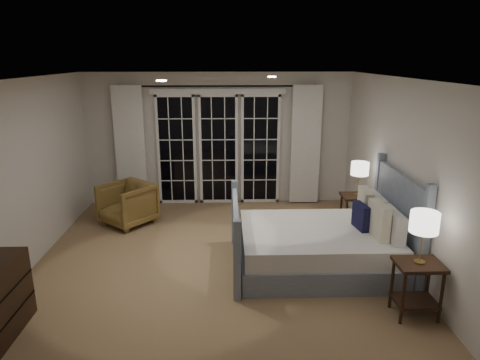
{
  "coord_description": "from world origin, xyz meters",
  "views": [
    {
      "loc": [
        0.16,
        -5.55,
        2.75
      ],
      "look_at": [
        0.35,
        0.37,
        1.05
      ],
      "focal_mm": 32.0,
      "sensor_mm": 36.0,
      "label": 1
    }
  ],
  "objects_px": {
    "lamp_left": "(424,223)",
    "bed": "(321,244)",
    "lamp_right": "(360,169)",
    "armchair": "(127,204)",
    "nightstand_right": "(357,208)",
    "nightstand_left": "(417,281)"
  },
  "relations": [
    {
      "from": "lamp_left",
      "to": "bed",
      "type": "bearing_deg",
      "value": 123.99
    },
    {
      "from": "lamp_right",
      "to": "armchair",
      "type": "xyz_separation_m",
      "value": [
        -3.77,
        0.53,
        -0.72
      ]
    },
    {
      "from": "bed",
      "to": "nightstand_right",
      "type": "height_order",
      "value": "bed"
    },
    {
      "from": "nightstand_left",
      "to": "armchair",
      "type": "relative_size",
      "value": 0.81
    },
    {
      "from": "nightstand_right",
      "to": "lamp_left",
      "type": "distance_m",
      "value": 2.39
    },
    {
      "from": "bed",
      "to": "lamp_left",
      "type": "relative_size",
      "value": 3.87
    },
    {
      "from": "lamp_left",
      "to": "armchair",
      "type": "height_order",
      "value": "lamp_left"
    },
    {
      "from": "nightstand_left",
      "to": "nightstand_right",
      "type": "bearing_deg",
      "value": 89.52
    },
    {
      "from": "bed",
      "to": "nightstand_left",
      "type": "distance_m",
      "value": 1.43
    },
    {
      "from": "bed",
      "to": "nightstand_right",
      "type": "xyz_separation_m",
      "value": [
        0.82,
        1.11,
        0.1
      ]
    },
    {
      "from": "bed",
      "to": "lamp_left",
      "type": "height_order",
      "value": "bed"
    },
    {
      "from": "lamp_left",
      "to": "nightstand_right",
      "type": "bearing_deg",
      "value": 89.52
    },
    {
      "from": "nightstand_left",
      "to": "bed",
      "type": "bearing_deg",
      "value": 123.99
    },
    {
      "from": "nightstand_left",
      "to": "lamp_right",
      "type": "bearing_deg",
      "value": 89.52
    },
    {
      "from": "nightstand_right",
      "to": "lamp_right",
      "type": "xyz_separation_m",
      "value": [
        0.0,
        0.0,
        0.65
      ]
    },
    {
      "from": "nightstand_right",
      "to": "armchair",
      "type": "xyz_separation_m",
      "value": [
        -3.77,
        0.53,
        -0.07
      ]
    },
    {
      "from": "bed",
      "to": "nightstand_left",
      "type": "height_order",
      "value": "bed"
    },
    {
      "from": "nightstand_right",
      "to": "lamp_left",
      "type": "relative_size",
      "value": 1.13
    },
    {
      "from": "lamp_left",
      "to": "armchair",
      "type": "distance_m",
      "value": 4.75
    },
    {
      "from": "lamp_right",
      "to": "nightstand_left",
      "type": "bearing_deg",
      "value": -90.48
    },
    {
      "from": "lamp_right",
      "to": "nightstand_right",
      "type": "bearing_deg",
      "value": -90.0
    },
    {
      "from": "lamp_right",
      "to": "armchair",
      "type": "distance_m",
      "value": 3.87
    }
  ]
}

